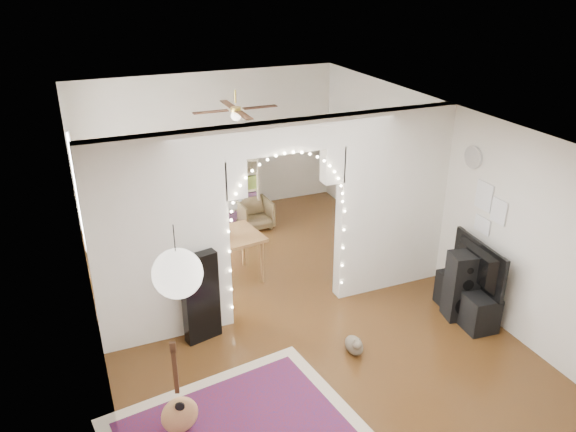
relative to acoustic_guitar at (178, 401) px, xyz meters
name	(u,v)px	position (x,y,z in m)	size (l,w,h in m)	color
floor	(285,307)	(1.90, 1.75, -0.42)	(7.50, 7.50, 0.00)	black
ceiling	(285,121)	(1.90, 1.75, 2.28)	(5.00, 7.50, 0.02)	white
wall_back	(209,144)	(1.90, 5.50, 0.93)	(5.00, 0.02, 2.70)	silver
wall_front	(473,410)	(1.90, -2.00, 0.93)	(5.00, 0.02, 2.70)	silver
wall_left	(88,255)	(-0.60, 1.75, 0.93)	(0.02, 7.50, 2.70)	silver
wall_right	(441,193)	(4.40, 1.75, 0.93)	(0.02, 7.50, 2.70)	silver
divider_wall	(285,216)	(1.90, 1.75, 1.00)	(5.00, 0.20, 2.70)	silver
fairy_lights	(289,210)	(1.90, 1.62, 1.13)	(1.64, 0.04, 1.60)	#FFEABF
window	(77,191)	(-0.57, 3.55, 1.08)	(0.04, 1.20, 1.40)	white
wall_clock	(474,157)	(4.38, 1.15, 1.68)	(0.31, 0.31, 0.03)	white
picture_frames	(488,209)	(4.38, 0.75, 1.08)	(0.02, 0.50, 0.70)	white
paper_lantern	(177,274)	(0.00, -0.65, 1.83)	(0.40, 0.40, 0.40)	white
ceiling_fan	(236,109)	(1.90, 3.75, 1.98)	(1.10, 1.10, 0.30)	gold
guitar_case	(201,298)	(0.64, 1.50, 0.19)	(0.47, 0.16, 1.22)	black
acoustic_guitar	(178,401)	(0.00, 0.00, 0.00)	(0.41, 0.25, 0.97)	tan
tabby_cat	(354,345)	(2.29, 0.45, -0.30)	(0.27, 0.47, 0.31)	brown
floor_speaker	(461,286)	(4.00, 0.62, 0.06)	(0.43, 0.40, 0.97)	black
media_console	(466,301)	(4.10, 0.58, -0.17)	(0.40, 1.00, 0.50)	black
tv	(472,265)	(4.10, 0.58, 0.39)	(1.07, 0.14, 0.62)	black
bookcase	(224,192)	(1.91, 4.73, 0.24)	(1.28, 0.32, 1.32)	beige
dining_table	(221,242)	(1.27, 2.75, 0.26)	(1.30, 0.97, 0.76)	brown
flower_vase	(220,232)	(1.27, 2.75, 0.43)	(0.18, 0.18, 0.19)	silver
dining_chair_left	(202,234)	(1.31, 4.10, -0.21)	(0.46, 0.47, 0.43)	brown
dining_chair_right	(255,214)	(2.39, 4.42, -0.15)	(0.57, 0.59, 0.54)	brown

